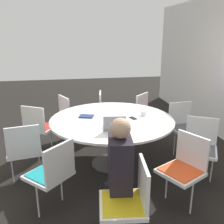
% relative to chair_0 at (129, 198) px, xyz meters
% --- Properties ---
extents(ground_plane, '(16.00, 16.00, 0.00)m').
position_rel_chair_0_xyz_m(ground_plane, '(-1.57, 0.12, -0.52)').
color(ground_plane, black).
extents(conference_table, '(1.84, 1.84, 0.76)m').
position_rel_chair_0_xyz_m(conference_table, '(-1.57, 0.12, 0.14)').
color(conference_table, '#333333').
rests_on(conference_table, ground_plane).
extents(chair_0, '(0.49, 0.47, 0.86)m').
position_rel_chair_0_xyz_m(chair_0, '(0.00, 0.00, 0.00)').
color(chair_0, white).
rests_on(chair_0, ground_plane).
extents(chair_1, '(0.58, 0.58, 0.86)m').
position_rel_chair_0_xyz_m(chair_1, '(-0.47, 0.77, 0.00)').
color(chair_1, white).
rests_on(chair_1, ground_plane).
extents(chair_2, '(0.59, 0.59, 0.86)m').
position_rel_chair_0_xyz_m(chair_2, '(-0.97, 1.25, 0.00)').
color(chair_2, white).
rests_on(chair_2, ground_plane).
extents(chair_3, '(0.46, 0.48, 0.86)m').
position_rel_chair_0_xyz_m(chair_3, '(-1.77, 1.38, 0.00)').
color(chair_3, white).
rests_on(chair_3, ground_plane).
extents(chair_4, '(0.61, 0.61, 0.86)m').
position_rel_chair_0_xyz_m(chair_4, '(-2.50, 0.99, 0.00)').
color(chair_4, white).
rests_on(chair_4, ground_plane).
extents(chair_5, '(0.50, 0.48, 0.86)m').
position_rel_chair_0_xyz_m(chair_5, '(-2.84, 0.25, 0.00)').
color(chair_5, white).
rests_on(chair_5, ground_plane).
extents(chair_6, '(0.58, 0.57, 0.86)m').
position_rel_chair_0_xyz_m(chair_6, '(-2.69, -0.47, 0.00)').
color(chair_6, white).
rests_on(chair_6, ground_plane).
extents(chair_7, '(0.58, 0.59, 0.86)m').
position_rel_chair_0_xyz_m(chair_7, '(-2.15, -1.01, 0.00)').
color(chair_7, white).
rests_on(chair_7, ground_plane).
extents(chair_8, '(0.49, 0.51, 0.86)m').
position_rel_chair_0_xyz_m(chair_8, '(-1.28, -1.12, 0.00)').
color(chair_8, white).
rests_on(chair_8, ground_plane).
extents(chair_9, '(0.61, 0.61, 0.86)m').
position_rel_chair_0_xyz_m(chair_9, '(-0.62, -0.72, 0.00)').
color(chair_9, white).
rests_on(chair_9, ground_plane).
extents(person_0, '(0.38, 0.29, 1.21)m').
position_rel_chair_0_xyz_m(person_0, '(-0.25, -0.05, 0.19)').
color(person_0, '#231E28').
rests_on(person_0, ground_plane).
extents(laptop, '(0.29, 0.31, 0.21)m').
position_rel_chair_0_xyz_m(laptop, '(-1.11, 0.07, 0.29)').
color(laptop, '#99999E').
rests_on(laptop, conference_table).
extents(spiral_notebook, '(0.21, 0.25, 0.02)m').
position_rel_chair_0_xyz_m(spiral_notebook, '(-1.71, -0.25, 0.25)').
color(spiral_notebook, navy).
rests_on(spiral_notebook, conference_table).
extents(coffee_cup, '(0.09, 0.09, 0.08)m').
position_rel_chair_0_xyz_m(coffee_cup, '(-1.61, 0.63, 0.28)').
color(coffee_cup, white).
rests_on(coffee_cup, conference_table).
extents(cell_phone, '(0.15, 0.11, 0.01)m').
position_rel_chair_0_xyz_m(cell_phone, '(-1.51, 0.43, 0.24)').
color(cell_phone, black).
rests_on(cell_phone, conference_table).
extents(handbag, '(0.36, 0.16, 0.28)m').
position_rel_chair_0_xyz_m(handbag, '(-1.42, 1.54, -0.38)').
color(handbag, '#513319').
rests_on(handbag, ground_plane).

